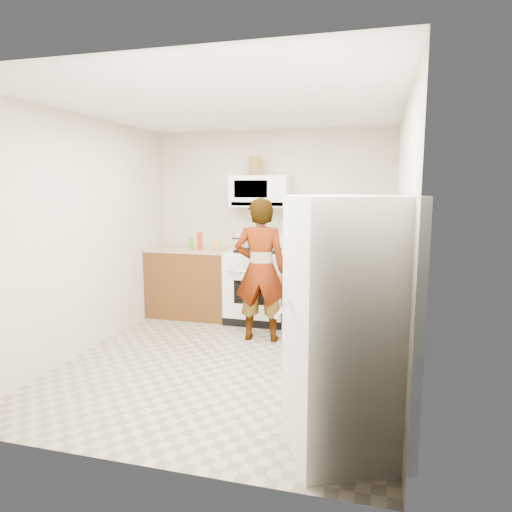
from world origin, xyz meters
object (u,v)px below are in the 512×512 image
(microwave, at_px, (260,191))
(saucepan, at_px, (251,242))
(fridge, at_px, (347,328))
(person, at_px, (260,270))
(gas_range, at_px, (258,285))
(kettle, at_px, (313,243))

(microwave, distance_m, saucepan, 0.70)
(fridge, distance_m, saucepan, 3.29)
(fridge, bearing_deg, person, 94.67)
(gas_range, distance_m, kettle, 0.91)
(person, height_order, saucepan, person)
(kettle, bearing_deg, microwave, 172.58)
(microwave, bearing_deg, kettle, 7.94)
(kettle, bearing_deg, gas_range, -177.31)
(gas_range, bearing_deg, saucepan, 129.77)
(fridge, bearing_deg, microwave, 90.91)
(microwave, relative_size, fridge, 0.45)
(gas_range, xyz_separation_m, person, (0.22, -0.72, 0.33))
(gas_range, distance_m, fridge, 3.09)
(gas_range, xyz_separation_m, fridge, (1.33, -2.76, 0.36))
(microwave, distance_m, fridge, 3.29)
(saucepan, bearing_deg, kettle, 3.17)
(saucepan, bearing_deg, gas_range, -50.23)
(gas_range, xyz_separation_m, saucepan, (-0.15, 0.18, 0.53))
(kettle, distance_m, saucepan, 0.83)
(gas_range, xyz_separation_m, kettle, (0.68, 0.22, 0.55))
(person, bearing_deg, saucepan, -72.96)
(microwave, relative_size, kettle, 3.83)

